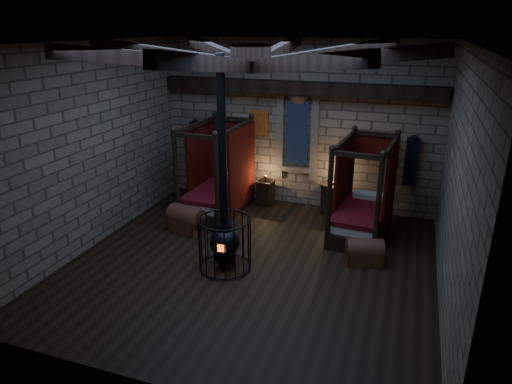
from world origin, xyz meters
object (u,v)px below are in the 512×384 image
(trunk_left, at_px, (187,220))
(stove, at_px, (225,239))
(bed_left, at_px, (219,191))
(bed_right, at_px, (362,212))
(trunk_right, at_px, (364,252))

(trunk_left, bearing_deg, stove, -25.79)
(bed_left, height_order, bed_right, bed_left)
(bed_right, relative_size, trunk_right, 2.70)
(trunk_left, bearing_deg, trunk_right, 12.35)
(bed_left, height_order, trunk_left, bed_left)
(bed_right, height_order, stove, stove)
(bed_left, distance_m, trunk_right, 4.08)
(bed_left, relative_size, stove, 0.56)
(bed_left, xyz_separation_m, stove, (1.25, -2.57, 0.07))
(bed_left, xyz_separation_m, trunk_left, (-0.25, -1.28, -0.29))
(trunk_right, bearing_deg, stove, -171.34)
(trunk_left, distance_m, stove, 2.01)
(bed_left, relative_size, trunk_right, 2.82)
(stove, bearing_deg, trunk_right, 13.90)
(bed_right, height_order, trunk_left, bed_right)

